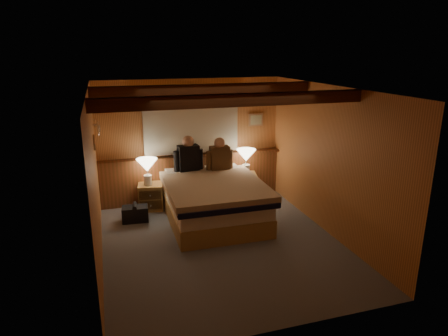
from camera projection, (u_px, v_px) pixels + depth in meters
name	position (u px, v px, depth m)	size (l,w,h in m)	color
floor	(222.00, 244.00, 6.26)	(4.20, 4.20, 0.00)	slate
ceiling	(222.00, 89.00, 5.57)	(4.20, 4.20, 0.00)	#E2A454
wall_back	(191.00, 141.00, 7.84)	(3.60, 3.60, 0.00)	#D68C4D
wall_left	(95.00, 182.00, 5.41)	(4.20, 4.20, 0.00)	#D68C4D
wall_right	(329.00, 161.00, 6.42)	(4.20, 4.20, 0.00)	#D68C4D
wall_front	(282.00, 229.00, 3.99)	(3.60, 3.60, 0.00)	#D68C4D
wainscot	(193.00, 176.00, 7.98)	(3.60, 0.23, 0.94)	brown
curtain_window	(191.00, 125.00, 7.68)	(2.18, 0.09, 1.11)	#4F2513
ceiling_beams	(219.00, 94.00, 5.73)	(3.60, 1.65, 0.16)	#4F2513
coat_rail	(98.00, 127.00, 6.74)	(0.05, 0.55, 0.24)	silver
framed_print	(256.00, 120.00, 8.10)	(0.30, 0.04, 0.25)	tan
bed	(213.00, 200.00, 7.03)	(1.68, 2.15, 0.73)	tan
nightstand_left	(151.00, 197.00, 7.56)	(0.50, 0.46, 0.49)	tan
nightstand_right	(244.00, 186.00, 8.07)	(0.56, 0.52, 0.53)	tan
lamp_left	(147.00, 167.00, 7.35)	(0.39, 0.39, 0.51)	silver
lamp_right	(246.00, 157.00, 7.91)	(0.39, 0.39, 0.50)	silver
person_left	(188.00, 156.00, 7.50)	(0.57, 0.26, 0.69)	black
person_right	(220.00, 156.00, 7.58)	(0.53, 0.21, 0.64)	#533821
duffel_bag	(135.00, 213.00, 7.05)	(0.47, 0.31, 0.32)	black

